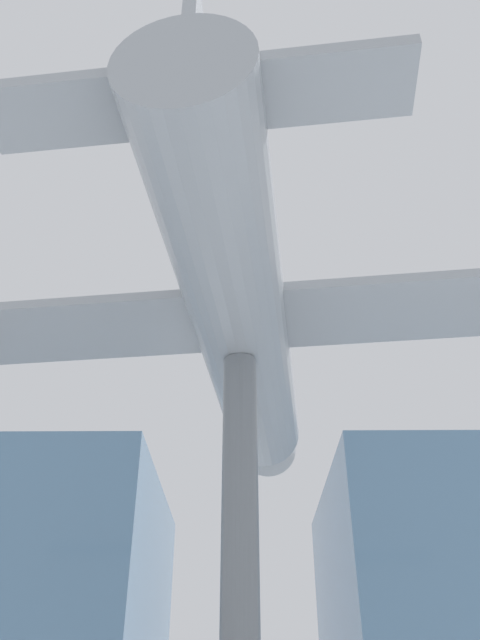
{
  "coord_description": "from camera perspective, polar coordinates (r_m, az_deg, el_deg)",
  "views": [
    {
      "loc": [
        0.08,
        -9.82,
        1.55
      ],
      "look_at": [
        0.0,
        0.0,
        7.91
      ],
      "focal_mm": 35.0,
      "sensor_mm": 36.0,
      "label": 1
    }
  ],
  "objects": [
    {
      "name": "suspended_airplane",
      "position": [
        11.91,
        0.14,
        -0.58
      ],
      "size": [
        16.99,
        12.72,
        2.7
      ],
      "rotation": [
        0.0,
        0.0,
        -0.11
      ],
      "color": "#93999E",
      "rests_on": "support_pylon_central"
    },
    {
      "name": "support_pylon_central",
      "position": [
        10.02,
        0.0,
        -21.61
      ],
      "size": [
        0.59,
        0.59,
        7.03
      ],
      "color": "slate",
      "rests_on": "ground_plane"
    }
  ]
}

